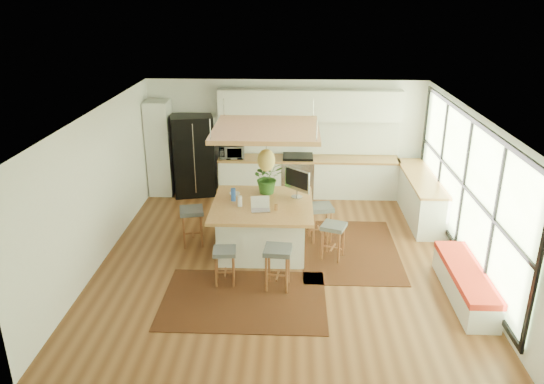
{
  "coord_description": "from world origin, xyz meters",
  "views": [
    {
      "loc": [
        0.17,
        -8.52,
        4.61
      ],
      "look_at": [
        -0.2,
        0.5,
        1.1
      ],
      "focal_mm": 34.38,
      "sensor_mm": 36.0,
      "label": 1
    }
  ],
  "objects_px": {
    "stool_near_left": "(225,264)",
    "island_plant": "(268,181)",
    "microwave": "(232,150)",
    "stool_right_back": "(320,224)",
    "stool_near_right": "(278,268)",
    "monitor": "(297,184)",
    "island": "(263,226)",
    "stool_right_front": "(333,241)",
    "laptop": "(261,204)",
    "fridge": "(193,157)",
    "stool_left_side": "(192,227)"
  },
  "relations": [
    {
      "from": "fridge",
      "to": "microwave",
      "type": "xyz_separation_m",
      "value": [
        0.93,
        -0.05,
        0.2
      ]
    },
    {
      "from": "stool_left_side",
      "to": "island",
      "type": "bearing_deg",
      "value": -5.61
    },
    {
      "from": "laptop",
      "to": "monitor",
      "type": "height_order",
      "value": "monitor"
    },
    {
      "from": "island",
      "to": "microwave",
      "type": "relative_size",
      "value": 3.18
    },
    {
      "from": "stool_right_back",
      "to": "monitor",
      "type": "distance_m",
      "value": 0.96
    },
    {
      "from": "stool_right_back",
      "to": "stool_left_side",
      "type": "bearing_deg",
      "value": -173.81
    },
    {
      "from": "island",
      "to": "stool_near_right",
      "type": "bearing_deg",
      "value": -76.74
    },
    {
      "from": "stool_near_right",
      "to": "stool_right_front",
      "type": "height_order",
      "value": "stool_near_right"
    },
    {
      "from": "monitor",
      "to": "microwave",
      "type": "height_order",
      "value": "monitor"
    },
    {
      "from": "fridge",
      "to": "stool_near_right",
      "type": "distance_m",
      "value": 4.77
    },
    {
      "from": "stool_right_back",
      "to": "microwave",
      "type": "height_order",
      "value": "microwave"
    },
    {
      "from": "microwave",
      "to": "island_plant",
      "type": "xyz_separation_m",
      "value": [
        0.95,
        -2.25,
        0.06
      ]
    },
    {
      "from": "stool_near_left",
      "to": "monitor",
      "type": "xyz_separation_m",
      "value": [
        1.19,
        1.61,
        0.83
      ]
    },
    {
      "from": "stool_near_left",
      "to": "stool_left_side",
      "type": "relative_size",
      "value": 0.85
    },
    {
      "from": "microwave",
      "to": "island",
      "type": "bearing_deg",
      "value": -78.1
    },
    {
      "from": "stool_near_right",
      "to": "laptop",
      "type": "bearing_deg",
      "value": 107.99
    },
    {
      "from": "stool_near_left",
      "to": "island_plant",
      "type": "bearing_deg",
      "value": 70.95
    },
    {
      "from": "microwave",
      "to": "island_plant",
      "type": "bearing_deg",
      "value": -72.6
    },
    {
      "from": "microwave",
      "to": "stool_near_left",
      "type": "bearing_deg",
      "value": -91.01
    },
    {
      "from": "stool_near_left",
      "to": "stool_right_front",
      "type": "distance_m",
      "value": 2.08
    },
    {
      "from": "stool_near_right",
      "to": "stool_left_side",
      "type": "bearing_deg",
      "value": 137.97
    },
    {
      "from": "stool_near_left",
      "to": "monitor",
      "type": "bearing_deg",
      "value": 53.38
    },
    {
      "from": "fridge",
      "to": "stool_right_back",
      "type": "bearing_deg",
      "value": -53.43
    },
    {
      "from": "stool_near_left",
      "to": "stool_right_back",
      "type": "height_order",
      "value": "stool_right_back"
    },
    {
      "from": "stool_near_left",
      "to": "stool_near_right",
      "type": "relative_size",
      "value": 0.86
    },
    {
      "from": "stool_near_right",
      "to": "stool_right_back",
      "type": "relative_size",
      "value": 0.99
    },
    {
      "from": "island",
      "to": "fridge",
      "type": "bearing_deg",
      "value": 122.41
    },
    {
      "from": "stool_right_front",
      "to": "stool_right_back",
      "type": "bearing_deg",
      "value": 105.29
    },
    {
      "from": "stool_near_left",
      "to": "laptop",
      "type": "distance_m",
      "value": 1.28
    },
    {
      "from": "stool_near_left",
      "to": "stool_left_side",
      "type": "xyz_separation_m",
      "value": [
        -0.8,
        1.41,
        0.0
      ]
    },
    {
      "from": "fridge",
      "to": "laptop",
      "type": "relative_size",
      "value": 5.38
    },
    {
      "from": "fridge",
      "to": "stool_near_left",
      "type": "height_order",
      "value": "fridge"
    },
    {
      "from": "stool_near_left",
      "to": "stool_right_front",
      "type": "bearing_deg",
      "value": 26.86
    },
    {
      "from": "stool_near_right",
      "to": "island_plant",
      "type": "bearing_deg",
      "value": 97.47
    },
    {
      "from": "laptop",
      "to": "island_plant",
      "type": "distance_m",
      "value": 0.9
    },
    {
      "from": "island",
      "to": "stool_right_back",
      "type": "distance_m",
      "value": 1.18
    },
    {
      "from": "monitor",
      "to": "stool_near_left",
      "type": "bearing_deg",
      "value": -83.4
    },
    {
      "from": "stool_near_right",
      "to": "monitor",
      "type": "distance_m",
      "value": 1.93
    },
    {
      "from": "island",
      "to": "stool_near_left",
      "type": "bearing_deg",
      "value": -113.54
    },
    {
      "from": "stool_right_front",
      "to": "microwave",
      "type": "bearing_deg",
      "value": 124.92
    },
    {
      "from": "stool_near_left",
      "to": "island_plant",
      "type": "height_order",
      "value": "island_plant"
    },
    {
      "from": "stool_right_back",
      "to": "microwave",
      "type": "bearing_deg",
      "value": 129.63
    },
    {
      "from": "stool_right_front",
      "to": "laptop",
      "type": "xyz_separation_m",
      "value": [
        -1.32,
        -0.01,
        0.7
      ]
    },
    {
      "from": "stool_left_side",
      "to": "stool_near_left",
      "type": "bearing_deg",
      "value": -60.26
    },
    {
      "from": "stool_near_right",
      "to": "stool_right_front",
      "type": "bearing_deg",
      "value": 47.14
    },
    {
      "from": "stool_right_front",
      "to": "laptop",
      "type": "height_order",
      "value": "laptop"
    },
    {
      "from": "island",
      "to": "stool_near_left",
      "type": "distance_m",
      "value": 1.39
    },
    {
      "from": "stool_right_front",
      "to": "stool_right_back",
      "type": "xyz_separation_m",
      "value": [
        -0.2,
        0.73,
        0.0
      ]
    },
    {
      "from": "monitor",
      "to": "microwave",
      "type": "distance_m",
      "value": 2.89
    },
    {
      "from": "island",
      "to": "stool_right_front",
      "type": "height_order",
      "value": "island"
    }
  ]
}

